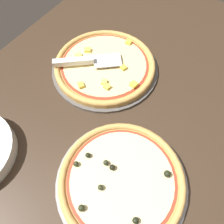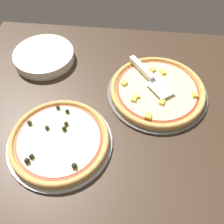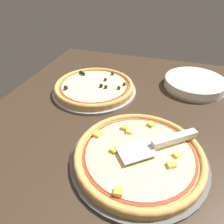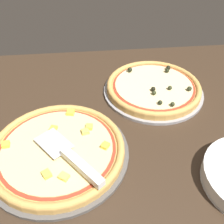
% 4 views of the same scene
% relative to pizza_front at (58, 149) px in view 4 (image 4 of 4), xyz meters
% --- Properties ---
extents(ground_plane, '(1.42, 1.01, 0.04)m').
position_rel_pizza_front_xyz_m(ground_plane, '(0.06, 0.09, -0.04)').
color(ground_plane, '#38281C').
extents(pizza_pan_front, '(0.39, 0.39, 0.01)m').
position_rel_pizza_front_xyz_m(pizza_pan_front, '(-0.00, -0.00, -0.02)').
color(pizza_pan_front, '#565451').
rests_on(pizza_pan_front, ground_plane).
extents(pizza_front, '(0.37, 0.37, 0.03)m').
position_rel_pizza_front_xyz_m(pizza_front, '(0.00, 0.00, 0.00)').
color(pizza_front, tan).
rests_on(pizza_front, pizza_pan_front).
extents(pizza_pan_back, '(0.35, 0.35, 0.01)m').
position_rel_pizza_front_xyz_m(pizza_pan_back, '(0.32, 0.26, -0.02)').
color(pizza_pan_back, '#939399').
rests_on(pizza_pan_back, ground_plane).
extents(pizza_back, '(0.33, 0.33, 0.04)m').
position_rel_pizza_front_xyz_m(pizza_back, '(0.32, 0.26, 0.00)').
color(pizza_back, tan).
rests_on(pizza_back, pizza_pan_back).
extents(serving_spatula, '(0.18, 0.22, 0.02)m').
position_rel_pizza_front_xyz_m(serving_spatula, '(0.05, -0.07, 0.03)').
color(serving_spatula, silver).
rests_on(serving_spatula, pizza_front).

